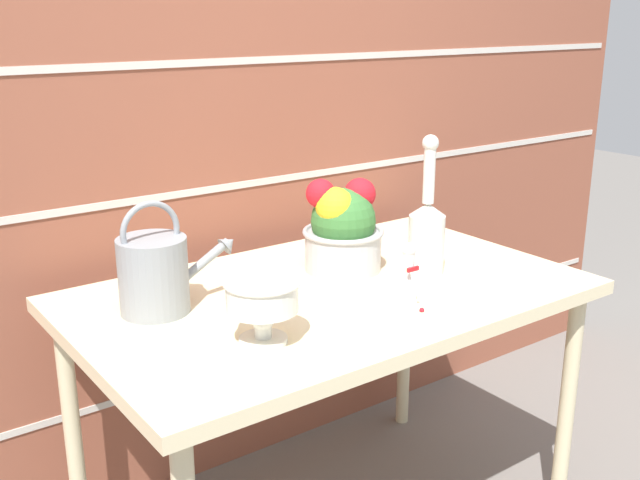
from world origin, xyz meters
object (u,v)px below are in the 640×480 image
(flower_planter, at_px, (342,228))
(glass_decanter, at_px, (427,230))
(figurine_vase, at_px, (408,285))
(watering_can, at_px, (155,272))
(crystal_pedestal_bowl, at_px, (262,300))

(flower_planter, height_order, glass_decanter, glass_decanter)
(flower_planter, distance_m, figurine_vase, 0.34)
(flower_planter, height_order, figurine_vase, flower_planter)
(watering_can, relative_size, figurine_vase, 1.78)
(watering_can, distance_m, glass_decanter, 0.72)
(watering_can, bearing_deg, figurine_vase, -37.11)
(watering_can, distance_m, flower_planter, 0.53)
(crystal_pedestal_bowl, bearing_deg, glass_decanter, 11.64)
(glass_decanter, xyz_separation_m, figurine_vase, (-0.23, -0.18, -0.05))
(glass_decanter, bearing_deg, figurine_vase, -142.02)
(glass_decanter, relative_size, figurine_vase, 2.17)
(watering_can, distance_m, figurine_vase, 0.59)
(flower_planter, bearing_deg, watering_can, 177.75)
(glass_decanter, bearing_deg, crystal_pedestal_bowl, -168.36)
(crystal_pedestal_bowl, height_order, figurine_vase, figurine_vase)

